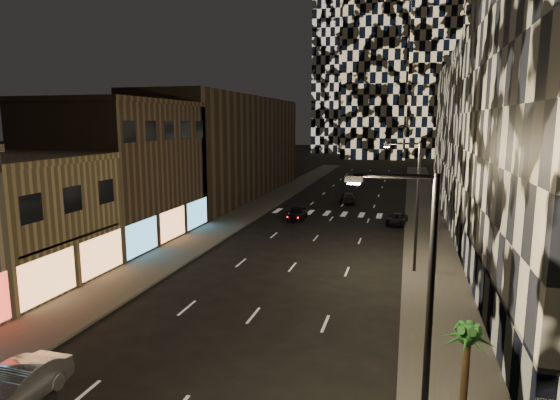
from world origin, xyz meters
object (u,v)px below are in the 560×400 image
Objects in this scene: streetlight_far at (414,198)px; palm_tree at (467,342)px; car_silver_parked at (14,389)px; car_dark_rightlane at (397,219)px; car_dark_midlane at (298,213)px; streetlight_near at (421,308)px; car_dark_oncoming at (348,198)px.

palm_tree is at bearing -84.61° from streetlight_far.
car_dark_rightlane is at bearing 69.77° from car_silver_parked.
streetlight_far is 16.58m from car_dark_rightlane.
palm_tree is at bearing -70.21° from car_dark_midlane.
streetlight_far is 2.23× the size of car_dark_rightlane.
car_dark_rightlane is at bearing 92.17° from streetlight_near.
palm_tree is (9.50, -45.16, 2.61)m from car_dark_oncoming.
car_silver_parked is (-14.21, -20.32, -4.59)m from streetlight_far.
streetlight_far reaches higher than car_dark_midlane.
car_silver_parked is 16.31m from palm_tree.
palm_tree is (13.50, -33.03, 2.54)m from car_dark_midlane.
car_dark_oncoming is (-7.85, 47.74, -4.67)m from streetlight_near.
car_dark_midlane reaches higher than car_dark_rightlane.
streetlight_far reaches higher than car_dark_oncoming.
car_silver_parked is at bearing -96.20° from car_dark_midlane.
car_dark_midlane is at bearing 108.42° from streetlight_near.
palm_tree reaches higher than car_dark_oncoming.
car_dark_oncoming is (6.36, 48.07, -0.08)m from car_silver_parked.
streetlight_far is at bearing 99.34° from car_dark_oncoming.
streetlight_near is 2.23× the size of car_dark_rightlane.
streetlight_near is 36.15m from car_dark_rightlane.
car_dark_oncoming is 1.16× the size of car_dark_rightlane.
car_dark_oncoming is at bearing 99.34° from streetlight_near.
streetlight_far is 1.92× the size of car_dark_oncoming.
car_dark_midlane is 0.93× the size of car_dark_oncoming.
palm_tree is (1.64, -17.42, -2.07)m from streetlight_far.
streetlight_far is 17.62m from palm_tree.
streetlight_far is 2.06× the size of car_dark_midlane.
car_silver_parked is 1.22× the size of palm_tree.
car_dark_midlane is at bearing -172.58° from car_dark_rightlane.
car_silver_parked is 1.14× the size of car_dark_rightlane.
palm_tree is (1.64, 2.58, -2.07)m from streetlight_near.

